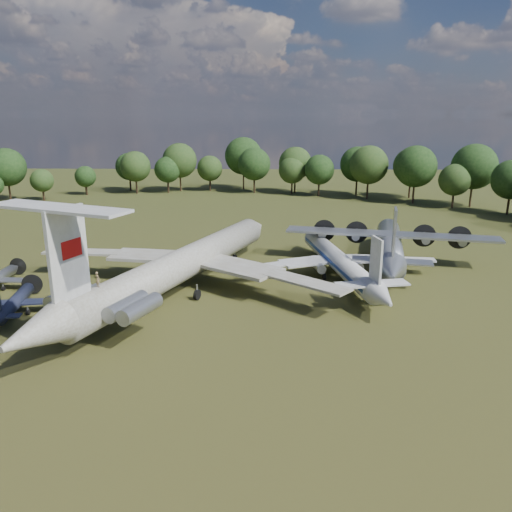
# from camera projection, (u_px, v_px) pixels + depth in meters

# --- Properties ---
(ground) EXTENTS (300.00, 300.00, 0.00)m
(ground) POSITION_uv_depth(u_px,v_px,m) (163.00, 290.00, 65.28)
(ground) COLOR #213913
(ground) RESTS_ON ground
(il62_airliner) EXTENTS (62.31, 69.59, 5.61)m
(il62_airliner) POSITION_uv_depth(u_px,v_px,m) (183.00, 270.00, 64.14)
(il62_airliner) COLOR silver
(il62_airliner) RESTS_ON ground
(tu104_jet) EXTENTS (34.49, 41.98, 3.75)m
(tu104_jet) POSITION_uv_depth(u_px,v_px,m) (338.00, 264.00, 69.76)
(tu104_jet) COLOR silver
(tu104_jet) RESTS_ON ground
(an12_transport) EXTENTS (38.37, 41.25, 4.66)m
(an12_transport) POSITION_uv_depth(u_px,v_px,m) (389.00, 250.00, 75.67)
(an12_transport) COLOR #9D9FA4
(an12_transport) RESTS_ON ground
(small_prop_west) EXTENTS (13.04, 16.35, 2.18)m
(small_prop_west) POSITION_uv_depth(u_px,v_px,m) (15.00, 306.00, 56.85)
(small_prop_west) COLOR #151B30
(small_prop_west) RESTS_ON ground
(person_on_il62) EXTENTS (0.68, 0.65, 1.56)m
(person_on_il62) POSITION_uv_depth(u_px,v_px,m) (98.00, 279.00, 49.30)
(person_on_il62) COLOR olive
(person_on_il62) RESTS_ON il62_airliner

